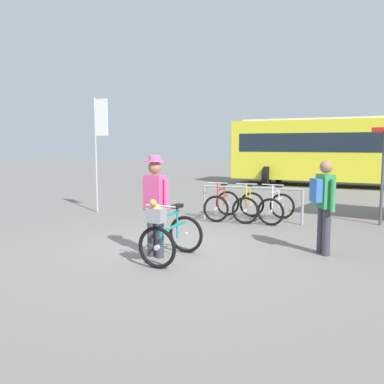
{
  "coord_description": "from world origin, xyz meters",
  "views": [
    {
      "loc": [
        3.23,
        -6.36,
        1.91
      ],
      "look_at": [
        0.17,
        0.67,
        1.0
      ],
      "focal_mm": 37.6,
      "sensor_mm": 36.0,
      "label": 1
    }
  ],
  "objects_px": {
    "racked_bike_red": "(222,204)",
    "racked_bike_white": "(277,207)",
    "featured_bicycle": "(169,233)",
    "racked_bike_yellow": "(249,206)",
    "pedestrian_with_backpack": "(324,201)",
    "bus_distant": "(345,148)",
    "person_with_featured_bike": "(155,202)",
    "banner_flag": "(99,133)"
  },
  "relations": [
    {
      "from": "racked_bike_red",
      "to": "racked_bike_white",
      "type": "distance_m",
      "value": 1.4
    },
    {
      "from": "racked_bike_white",
      "to": "featured_bicycle",
      "type": "height_order",
      "value": "featured_bicycle"
    },
    {
      "from": "racked_bike_yellow",
      "to": "featured_bicycle",
      "type": "distance_m",
      "value": 4.07
    },
    {
      "from": "featured_bicycle",
      "to": "pedestrian_with_backpack",
      "type": "height_order",
      "value": "pedestrian_with_backpack"
    },
    {
      "from": "pedestrian_with_backpack",
      "to": "bus_distant",
      "type": "bearing_deg",
      "value": 91.41
    },
    {
      "from": "racked_bike_white",
      "to": "racked_bike_red",
      "type": "bearing_deg",
      "value": -176.87
    },
    {
      "from": "person_with_featured_bike",
      "to": "banner_flag",
      "type": "relative_size",
      "value": 0.54
    },
    {
      "from": "featured_bicycle",
      "to": "banner_flag",
      "type": "bearing_deg",
      "value": 137.96
    },
    {
      "from": "racked_bike_white",
      "to": "racked_bike_yellow",
      "type": "bearing_deg",
      "value": -176.87
    },
    {
      "from": "racked_bike_red",
      "to": "person_with_featured_bike",
      "type": "xyz_separation_m",
      "value": [
        0.15,
        -3.84,
        0.58
      ]
    },
    {
      "from": "racked_bike_red",
      "to": "banner_flag",
      "type": "bearing_deg",
      "value": -171.99
    },
    {
      "from": "racked_bike_yellow",
      "to": "pedestrian_with_backpack",
      "type": "bearing_deg",
      "value": -51.68
    },
    {
      "from": "racked_bike_red",
      "to": "bus_distant",
      "type": "distance_m",
      "value": 10.21
    },
    {
      "from": "racked_bike_red",
      "to": "racked_bike_white",
      "type": "height_order",
      "value": "same"
    },
    {
      "from": "racked_bike_red",
      "to": "featured_bicycle",
      "type": "relative_size",
      "value": 0.94
    },
    {
      "from": "racked_bike_red",
      "to": "pedestrian_with_backpack",
      "type": "height_order",
      "value": "pedestrian_with_backpack"
    },
    {
      "from": "racked_bike_yellow",
      "to": "pedestrian_with_backpack",
      "type": "height_order",
      "value": "pedestrian_with_backpack"
    },
    {
      "from": "bus_distant",
      "to": "racked_bike_yellow",
      "type": "bearing_deg",
      "value": -100.07
    },
    {
      "from": "racked_bike_red",
      "to": "featured_bicycle",
      "type": "bearing_deg",
      "value": -83.02
    },
    {
      "from": "racked_bike_red",
      "to": "banner_flag",
      "type": "relative_size",
      "value": 0.36
    },
    {
      "from": "pedestrian_with_backpack",
      "to": "racked_bike_white",
      "type": "bearing_deg",
      "value": 117.12
    },
    {
      "from": "racked_bike_red",
      "to": "pedestrian_with_backpack",
      "type": "xyz_separation_m",
      "value": [
        2.74,
        -2.54,
        0.57
      ]
    },
    {
      "from": "racked_bike_red",
      "to": "banner_flag",
      "type": "xyz_separation_m",
      "value": [
        -3.44,
        -0.48,
        1.86
      ]
    },
    {
      "from": "racked_bike_yellow",
      "to": "racked_bike_white",
      "type": "relative_size",
      "value": 0.99
    },
    {
      "from": "racked_bike_yellow",
      "to": "person_with_featured_bike",
      "type": "distance_m",
      "value": 3.96
    },
    {
      "from": "featured_bicycle",
      "to": "person_with_featured_bike",
      "type": "relative_size",
      "value": 0.7
    },
    {
      "from": "racked_bike_red",
      "to": "racked_bike_yellow",
      "type": "distance_m",
      "value": 0.7
    },
    {
      "from": "racked_bike_yellow",
      "to": "banner_flag",
      "type": "xyz_separation_m",
      "value": [
        -4.14,
        -0.52,
        1.86
      ]
    },
    {
      "from": "racked_bike_red",
      "to": "bus_distant",
      "type": "relative_size",
      "value": 0.11
    },
    {
      "from": "featured_bicycle",
      "to": "banner_flag",
      "type": "xyz_separation_m",
      "value": [
        -3.93,
        3.54,
        1.74
      ]
    },
    {
      "from": "racked_bike_white",
      "to": "bus_distant",
      "type": "xyz_separation_m",
      "value": [
        1.04,
        9.74,
        1.37
      ]
    },
    {
      "from": "racked_bike_red",
      "to": "bus_distant",
      "type": "xyz_separation_m",
      "value": [
        2.43,
        9.82,
        1.37
      ]
    },
    {
      "from": "racked_bike_white",
      "to": "featured_bicycle",
      "type": "xyz_separation_m",
      "value": [
        -0.9,
        -4.1,
        0.12
      ]
    },
    {
      "from": "racked_bike_yellow",
      "to": "banner_flag",
      "type": "relative_size",
      "value": 0.36
    },
    {
      "from": "racked_bike_white",
      "to": "featured_bicycle",
      "type": "distance_m",
      "value": 4.2
    },
    {
      "from": "racked_bike_white",
      "to": "pedestrian_with_backpack",
      "type": "height_order",
      "value": "pedestrian_with_backpack"
    },
    {
      "from": "racked_bike_white",
      "to": "person_with_featured_bike",
      "type": "relative_size",
      "value": 0.67
    },
    {
      "from": "featured_bicycle",
      "to": "pedestrian_with_backpack",
      "type": "bearing_deg",
      "value": 33.44
    },
    {
      "from": "racked_bike_yellow",
      "to": "racked_bike_white",
      "type": "height_order",
      "value": "same"
    },
    {
      "from": "person_with_featured_bike",
      "to": "racked_bike_yellow",
      "type": "bearing_deg",
      "value": 81.92
    },
    {
      "from": "person_with_featured_bike",
      "to": "banner_flag",
      "type": "xyz_separation_m",
      "value": [
        -3.59,
        3.36,
        1.28
      ]
    },
    {
      "from": "bus_distant",
      "to": "banner_flag",
      "type": "height_order",
      "value": "banner_flag"
    }
  ]
}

